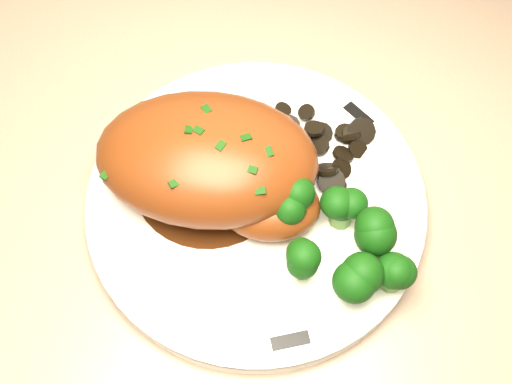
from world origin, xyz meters
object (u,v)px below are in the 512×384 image
(plate, at_px, (256,203))
(counter, at_px, (43,264))
(broccoli_florets, at_px, (345,243))
(chicken_breast, at_px, (214,163))

(plate, bearing_deg, counter, 178.60)
(plate, xyz_separation_m, broccoli_florets, (0.08, -0.03, 0.03))
(plate, bearing_deg, chicken_breast, 177.21)
(chicken_breast, xyz_separation_m, broccoli_florets, (0.12, -0.03, -0.01))
(counter, distance_m, plate, 0.59)
(chicken_breast, bearing_deg, counter, 166.12)
(broccoli_florets, bearing_deg, chicken_breast, 166.02)
(chicken_breast, bearing_deg, plate, -15.43)
(counter, bearing_deg, chicken_breast, -1.25)
(counter, height_order, broccoli_florets, counter)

